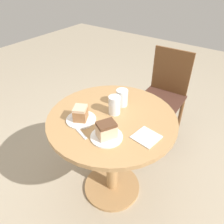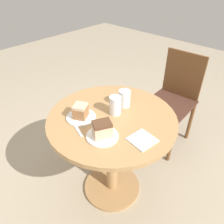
% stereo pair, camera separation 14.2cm
% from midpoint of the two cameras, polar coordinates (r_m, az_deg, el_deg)
% --- Properties ---
extents(ground_plane, '(8.00, 8.00, 0.00)m').
position_cam_midpoint_polar(ground_plane, '(1.99, 2.15, -19.03)').
color(ground_plane, tan).
extents(table, '(0.86, 0.86, 0.76)m').
position_cam_midpoint_polar(table, '(1.57, 2.61, -7.11)').
color(table, tan).
rests_on(table, ground_plane).
extents(chair, '(0.42, 0.48, 0.92)m').
position_cam_midpoint_polar(chair, '(2.22, 17.30, 3.06)').
color(chair, brown).
rests_on(chair, ground_plane).
extents(plate_near, '(0.19, 0.19, 0.01)m').
position_cam_midpoint_polar(plate_near, '(1.43, -5.28, -1.46)').
color(plate_near, white).
rests_on(plate_near, table).
extents(plate_far, '(0.19, 0.19, 0.01)m').
position_cam_midpoint_polar(plate_far, '(1.29, 0.65, -6.45)').
color(plate_far, white).
rests_on(plate_far, table).
extents(cake_slice_near, '(0.11, 0.12, 0.09)m').
position_cam_midpoint_polar(cake_slice_near, '(1.40, -5.39, 0.18)').
color(cake_slice_near, '#9E6B42').
rests_on(cake_slice_near, plate_near).
extents(cake_slice_far, '(0.12, 0.13, 0.10)m').
position_cam_midpoint_polar(cake_slice_far, '(1.25, 0.67, -4.63)').
color(cake_slice_far, beige).
rests_on(cake_slice_far, plate_far).
extents(glass_lemonade, '(0.08, 0.08, 0.13)m').
position_cam_midpoint_polar(glass_lemonade, '(1.44, 3.68, 1.47)').
color(glass_lemonade, silver).
rests_on(glass_lemonade, table).
extents(glass_water, '(0.08, 0.08, 0.12)m').
position_cam_midpoint_polar(glass_water, '(1.53, 5.94, 3.29)').
color(glass_water, silver).
rests_on(glass_water, table).
extents(napkin_stack, '(0.16, 0.16, 0.01)m').
position_cam_midpoint_polar(napkin_stack, '(1.29, 11.07, -7.27)').
color(napkin_stack, silver).
rests_on(napkin_stack, table).
extents(fork, '(0.15, 0.07, 0.00)m').
position_cam_midpoint_polar(fork, '(1.34, -6.06, -4.62)').
color(fork, silver).
rests_on(fork, table).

